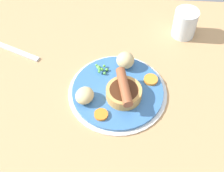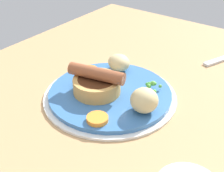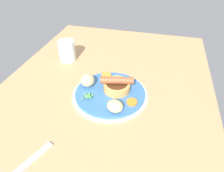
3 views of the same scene
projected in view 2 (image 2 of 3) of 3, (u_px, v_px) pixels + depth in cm
name	position (u px, v px, depth cm)	size (l,w,h in cm)	color
dining_table	(110.00, 118.00, 61.03)	(110.00, 80.00, 3.00)	tan
dinner_plate	(110.00, 95.00, 64.16)	(27.31, 27.31, 1.40)	silver
sausage_pudding	(97.00, 83.00, 62.44)	(9.61, 11.90, 5.56)	tan
pea_pile	(151.00, 86.00, 63.49)	(3.90, 3.40, 1.97)	#5DB44D
potato_chunk_0	(119.00, 63.00, 70.48)	(4.75, 5.41, 3.67)	#CCB77F
potato_chunk_1	(144.00, 100.00, 56.83)	(5.20, 5.11, 4.72)	#CCB77F
carrot_slice_1	(97.00, 119.00, 55.36)	(3.92, 3.92, 0.85)	orange
carrot_slice_3	(90.00, 70.00, 70.37)	(3.58, 3.58, 0.83)	orange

